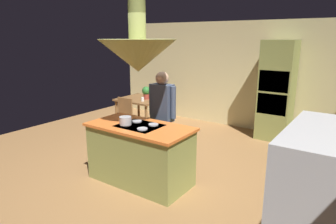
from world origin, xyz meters
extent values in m
plane|color=#9E7042|center=(0.00, 0.00, 0.00)|extent=(8.16, 8.16, 0.00)
cube|color=beige|center=(0.00, 3.45, 1.27)|extent=(6.80, 0.10, 2.55)
cube|color=#8C934C|center=(0.00, -0.20, 0.43)|extent=(1.54, 0.75, 0.86)
cube|color=orange|center=(0.00, -0.20, 0.88)|extent=(1.60, 0.81, 0.04)
cube|color=black|center=(0.00, -0.20, 0.90)|extent=(0.64, 0.52, 0.01)
cylinder|color=#B2B2B7|center=(-0.16, -0.33, 0.91)|extent=(0.15, 0.15, 0.02)
cylinder|color=#B2B2B7|center=(0.16, -0.33, 0.91)|extent=(0.15, 0.15, 0.02)
cylinder|color=#B2B2B7|center=(-0.16, -0.07, 0.91)|extent=(0.15, 0.15, 0.02)
cylinder|color=#B2B2B7|center=(0.16, -0.07, 0.91)|extent=(0.15, 0.15, 0.02)
cube|color=#8C934C|center=(1.10, 3.05, 1.06)|extent=(0.66, 0.62, 2.13)
cube|color=black|center=(1.10, 2.76, 1.30)|extent=(0.60, 0.04, 0.44)
cube|color=black|center=(1.10, 2.76, 0.82)|extent=(0.60, 0.04, 0.44)
cube|color=brown|center=(-1.70, 1.90, 0.74)|extent=(1.03, 0.93, 0.04)
cylinder|color=brown|center=(-2.15, 1.49, 0.36)|extent=(0.06, 0.06, 0.72)
cylinder|color=brown|center=(-1.25, 1.49, 0.36)|extent=(0.06, 0.06, 0.72)
cylinder|color=brown|center=(-2.15, 2.31, 0.36)|extent=(0.06, 0.06, 0.72)
cylinder|color=brown|center=(-1.25, 2.31, 0.36)|extent=(0.06, 0.06, 0.72)
cylinder|color=tan|center=(-0.16, 0.47, 0.40)|extent=(0.14, 0.14, 0.81)
cylinder|color=tan|center=(0.02, 0.47, 0.40)|extent=(0.14, 0.14, 0.81)
cube|color=#3F4C66|center=(-0.07, 0.47, 1.12)|extent=(0.36, 0.22, 0.62)
cylinder|color=#3F4C66|center=(-0.29, 0.47, 1.15)|extent=(0.09, 0.09, 0.53)
cylinder|color=#3F4C66|center=(0.15, 0.47, 1.15)|extent=(0.09, 0.09, 0.53)
sphere|color=tan|center=(-0.07, 0.47, 1.53)|extent=(0.22, 0.22, 0.22)
cone|color=#8C934C|center=(0.00, -0.20, 1.93)|extent=(1.10, 1.10, 0.45)
cylinder|color=#8C934C|center=(0.00, -0.20, 2.43)|extent=(0.24, 0.24, 0.55)
cone|color=beige|center=(-1.70, 1.90, 1.86)|extent=(0.32, 0.32, 0.22)
cylinder|color=black|center=(-1.70, 1.90, 2.27)|extent=(0.01, 0.01, 0.60)
cube|color=brown|center=(-1.70, 1.13, 0.44)|extent=(0.40, 0.40, 0.04)
cube|color=brown|center=(-1.70, 1.31, 0.66)|extent=(0.40, 0.04, 0.42)
cylinder|color=brown|center=(-1.87, 0.96, 0.21)|extent=(0.04, 0.04, 0.43)
cylinder|color=brown|center=(-1.53, 0.96, 0.21)|extent=(0.04, 0.04, 0.43)
cylinder|color=brown|center=(-1.87, 1.30, 0.21)|extent=(0.04, 0.04, 0.43)
cylinder|color=brown|center=(-1.53, 1.30, 0.21)|extent=(0.04, 0.04, 0.43)
cube|color=brown|center=(-1.70, 2.67, 0.44)|extent=(0.40, 0.40, 0.04)
cube|color=brown|center=(-1.70, 2.49, 0.66)|extent=(0.40, 0.04, 0.42)
cylinder|color=brown|center=(-1.53, 2.84, 0.21)|extent=(0.04, 0.04, 0.43)
cylinder|color=brown|center=(-1.87, 2.84, 0.21)|extent=(0.04, 0.04, 0.43)
cylinder|color=brown|center=(-1.53, 2.50, 0.21)|extent=(0.04, 0.04, 0.43)
cylinder|color=brown|center=(-1.87, 2.50, 0.21)|extent=(0.04, 0.04, 0.43)
cylinder|color=#99382D|center=(-1.56, 1.91, 0.82)|extent=(0.14, 0.14, 0.12)
sphere|color=#2D722D|center=(-1.56, 1.91, 0.96)|extent=(0.20, 0.20, 0.20)
cylinder|color=white|center=(-1.48, 1.67, 0.81)|extent=(0.07, 0.07, 0.09)
cylinder|color=#B2B2B7|center=(-0.16, -0.33, 0.98)|extent=(0.18, 0.18, 0.12)
camera|label=1|loc=(2.76, -3.43, 2.18)|focal=31.71mm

